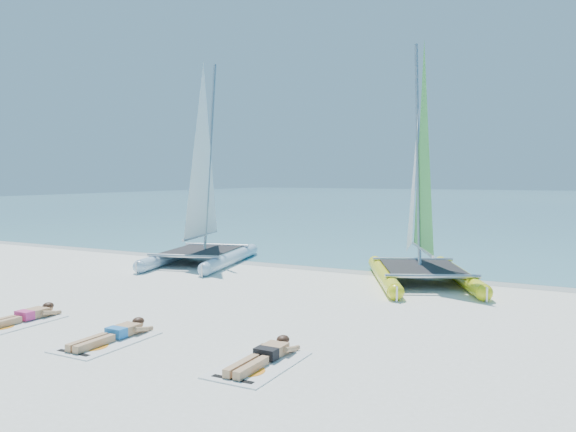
# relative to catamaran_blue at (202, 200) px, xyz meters

# --- Properties ---
(ground) EXTENTS (140.00, 140.00, 0.00)m
(ground) POSITION_rel_catamaran_blue_xyz_m (4.17, -4.50, -2.17)
(ground) COLOR white
(ground) RESTS_ON ground
(sea) EXTENTS (140.00, 115.00, 0.01)m
(sea) POSITION_rel_catamaran_blue_xyz_m (4.17, 58.50, -2.16)
(sea) COLOR #77C7C3
(sea) RESTS_ON ground
(wet_sand_strip) EXTENTS (140.00, 1.40, 0.01)m
(wet_sand_strip) POSITION_rel_catamaran_blue_xyz_m (4.17, 1.00, -2.16)
(wet_sand_strip) COLOR beige
(wet_sand_strip) RESTS_ON ground
(catamaran_blue) EXTENTS (3.75, 5.77, 7.26)m
(catamaran_blue) POSITION_rel_catamaran_blue_xyz_m (0.00, 0.00, 0.00)
(catamaran_blue) COLOR #BADDF4
(catamaran_blue) RESTS_ON ground
(catamaran_yellow) EXTENTS (4.48, 5.81, 7.16)m
(catamaran_yellow) POSITION_rel_catamaran_blue_xyz_m (7.39, 0.37, 0.09)
(catamaran_yellow) COLOR yellow
(catamaran_yellow) RESTS_ON ground
(towel_a) EXTENTS (1.00, 1.85, 0.02)m
(towel_a) POSITION_rel_catamaran_blue_xyz_m (1.44, -8.33, -2.16)
(towel_a) COLOR white
(towel_a) RESTS_ON ground
(sunbather_a) EXTENTS (0.37, 1.73, 0.26)m
(sunbather_a) POSITION_rel_catamaran_blue_xyz_m (1.44, -8.14, -2.05)
(sunbather_a) COLOR tan
(sunbather_a) RESTS_ON towel_a
(towel_b) EXTENTS (1.00, 1.85, 0.02)m
(towel_b) POSITION_rel_catamaran_blue_xyz_m (4.05, -8.41, -2.16)
(towel_b) COLOR white
(towel_b) RESTS_ON ground
(sunbather_b) EXTENTS (0.37, 1.73, 0.26)m
(sunbather_b) POSITION_rel_catamaran_blue_xyz_m (4.05, -8.22, -2.05)
(sunbather_b) COLOR tan
(sunbather_b) RESTS_ON towel_b
(towel_c) EXTENTS (1.00, 1.85, 0.02)m
(towel_c) POSITION_rel_catamaran_blue_xyz_m (7.10, -8.20, -2.16)
(towel_c) COLOR white
(towel_c) RESTS_ON ground
(sunbather_c) EXTENTS (0.37, 1.73, 0.26)m
(sunbather_c) POSITION_rel_catamaran_blue_xyz_m (7.10, -8.00, -2.05)
(sunbather_c) COLOR tan
(sunbather_c) RESTS_ON towel_c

